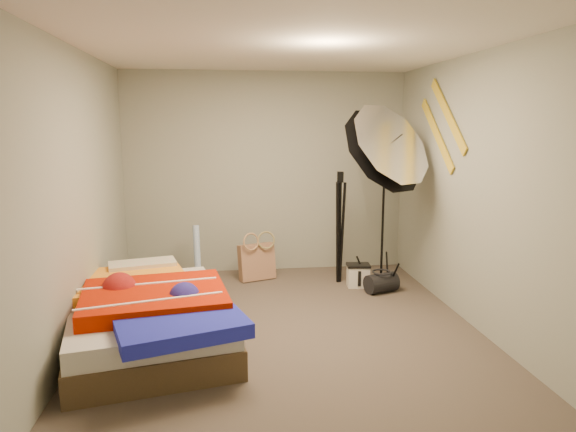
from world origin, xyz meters
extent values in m
plane|color=brown|center=(0.00, 0.00, 0.00)|extent=(4.00, 4.00, 0.00)
plane|color=silver|center=(0.00, 0.00, 2.50)|extent=(4.00, 4.00, 0.00)
plane|color=gray|center=(0.00, 2.00, 1.25)|extent=(3.50, 0.00, 3.50)
plane|color=gray|center=(0.00, -2.00, 1.25)|extent=(3.50, 0.00, 3.50)
plane|color=gray|center=(-1.75, 0.00, 1.25)|extent=(0.00, 4.00, 4.00)
plane|color=gray|center=(1.75, 0.00, 1.25)|extent=(0.00, 4.00, 4.00)
cube|color=tan|center=(-0.16, 1.57, 0.22)|extent=(0.47, 0.32, 0.45)
cylinder|color=#5C93DC|center=(-0.87, 1.56, 0.34)|extent=(0.11, 0.20, 0.69)
cube|color=silver|center=(0.99, 1.14, 0.12)|extent=(0.26, 0.20, 0.25)
cylinder|color=black|center=(1.19, 0.91, 0.11)|extent=(0.40, 0.32, 0.22)
cube|color=gold|center=(1.73, 0.60, 1.95)|extent=(0.02, 0.91, 0.78)
cube|color=gold|center=(1.73, 0.85, 1.75)|extent=(0.02, 0.91, 0.78)
cube|color=#4D3C26|center=(-1.19, -0.18, 0.12)|extent=(1.60, 2.02, 0.23)
cube|color=beige|center=(-1.19, -0.18, 0.32)|extent=(1.56, 1.98, 0.16)
cube|color=#FFA12A|center=(-1.40, 0.19, 0.43)|extent=(1.19, 1.10, 0.13)
cube|color=#B81A01|center=(-1.12, -0.31, 0.45)|extent=(1.27, 1.12, 0.14)
cube|color=#2128C8|center=(-0.88, -0.81, 0.42)|extent=(1.08, 0.96, 0.11)
cube|color=pink|center=(-1.34, 0.57, 0.47)|extent=(0.68, 0.43, 0.13)
cylinder|color=black|center=(1.24, 1.09, 0.84)|extent=(0.04, 0.04, 1.68)
cube|color=black|center=(1.24, 1.09, 1.63)|extent=(0.08, 0.08, 0.10)
cone|color=white|center=(1.15, 0.89, 1.57)|extent=(1.05, 1.18, 1.23)
cylinder|color=black|center=(0.80, 1.35, 0.60)|extent=(0.05, 0.05, 1.20)
cube|color=black|center=(0.80, 1.35, 1.26)|extent=(0.08, 0.08, 0.12)
camera|label=1|loc=(-0.53, -4.43, 1.86)|focal=32.00mm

